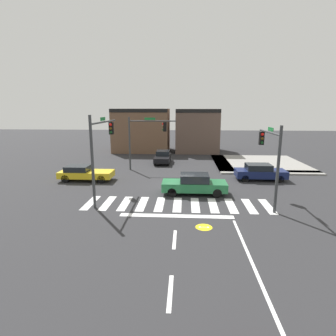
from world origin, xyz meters
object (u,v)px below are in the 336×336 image
Objects in this scene: traffic_signal_northwest at (146,134)px; car_yellow at (85,173)px; traffic_signal_southwest at (102,141)px; car_green at (194,184)px; traffic_signal_southeast at (270,151)px; car_black at (163,157)px; car_navy at (260,172)px.

car_yellow is (-4.87, -4.65, -3.09)m from traffic_signal_northwest.
traffic_signal_northwest is at bearing 43.72° from car_yellow.
car_green is at bearing -79.16° from traffic_signal_southwest.
traffic_signal_southeast is 0.89× the size of traffic_signal_southwest.
traffic_signal_northwest reaches higher than car_black.
traffic_signal_northwest is 7.41m from car_yellow.
traffic_signal_southeast is at bearing 159.98° from car_green.
car_yellow is at bearing -175.83° from car_navy.
traffic_signal_northwest reaches higher than traffic_signal_southeast.
traffic_signal_northwest is 0.91× the size of traffic_signal_southwest.
traffic_signal_northwest is at bearing 44.40° from traffic_signal_southeast.
car_green is at bearing 69.98° from traffic_signal_southeast.
traffic_signal_southeast is 1.11× the size of car_green.
car_black is (-3.33, 11.91, -0.05)m from car_green.
traffic_signal_southwest reaches higher than car_black.
car_green is at bearing 15.60° from car_black.
car_yellow is (-14.41, 5.10, -2.90)m from traffic_signal_southeast.
car_black is at bearing 30.78° from traffic_signal_southeast.
car_navy is at bearing -143.23° from car_green.
traffic_signal_northwest is at bearing 161.84° from car_navy.
car_black reaches higher than car_yellow.
traffic_signal_southwest reaches higher than car_navy.
car_black is at bearing -74.40° from car_green.
car_black is (6.27, 8.57, 0.01)m from car_yellow.
traffic_signal_southwest reaches higher than traffic_signal_southeast.
car_green is 12.37m from car_black.
traffic_signal_southwest is 1.29× the size of car_yellow.
car_black is at bearing -13.53° from traffic_signal_southwest.
traffic_signal_northwest is (-9.55, 9.75, 0.20)m from traffic_signal_southeast.
traffic_signal_southeast is at bearing -45.60° from traffic_signal_northwest.
traffic_signal_northwest is 11.69m from car_navy.
traffic_signal_southeast is 1.14× the size of car_yellow.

